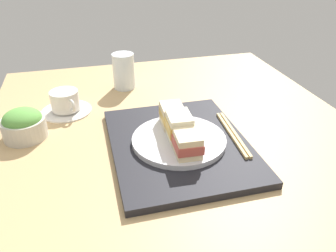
% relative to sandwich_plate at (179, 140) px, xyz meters
% --- Properties ---
extents(ground_plane, '(1.40, 1.00, 0.03)m').
position_rel_sandwich_plate_xyz_m(ground_plane, '(-0.06, -0.02, -0.04)').
color(ground_plane, tan).
extents(serving_tray, '(0.41, 0.33, 0.02)m').
position_rel_sandwich_plate_xyz_m(serving_tray, '(0.00, -0.00, -0.02)').
color(serving_tray, black).
rests_on(serving_tray, ground_plane).
extents(sandwich_plate, '(0.23, 0.23, 0.01)m').
position_rel_sandwich_plate_xyz_m(sandwich_plate, '(0.00, 0.00, 0.00)').
color(sandwich_plate, silver).
rests_on(sandwich_plate, serving_tray).
extents(sandwich_near, '(0.08, 0.06, 0.05)m').
position_rel_sandwich_plate_xyz_m(sandwich_near, '(-0.07, 0.00, 0.03)').
color(sandwich_near, beige).
rests_on(sandwich_near, sandwich_plate).
extents(sandwich_middle, '(0.08, 0.06, 0.06)m').
position_rel_sandwich_plate_xyz_m(sandwich_middle, '(0.00, -0.00, 0.04)').
color(sandwich_middle, '#EFE5C1').
rests_on(sandwich_middle, sandwich_plate).
extents(sandwich_far, '(0.08, 0.06, 0.05)m').
position_rel_sandwich_plate_xyz_m(sandwich_far, '(0.07, -0.00, 0.03)').
color(sandwich_far, beige).
rests_on(sandwich_far, sandwich_plate).
extents(salad_bowl, '(0.11, 0.11, 0.08)m').
position_rel_sandwich_plate_xyz_m(salad_bowl, '(0.15, 0.37, 0.01)').
color(salad_bowl, beige).
rests_on(salad_bowl, ground_plane).
extents(chopsticks_pair, '(0.22, 0.03, 0.01)m').
position_rel_sandwich_plate_xyz_m(chopsticks_pair, '(-0.00, -0.14, -0.00)').
color(chopsticks_pair, tan).
rests_on(chopsticks_pair, serving_tray).
extents(coffee_cup, '(0.15, 0.15, 0.06)m').
position_rel_sandwich_plate_xyz_m(coffee_cup, '(0.27, 0.27, 0.00)').
color(coffee_cup, silver).
rests_on(coffee_cup, ground_plane).
extents(drinking_glass, '(0.07, 0.07, 0.12)m').
position_rel_sandwich_plate_xyz_m(drinking_glass, '(0.41, 0.07, 0.03)').
color(drinking_glass, silver).
rests_on(drinking_glass, ground_plane).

